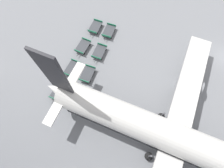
% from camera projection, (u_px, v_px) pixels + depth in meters
% --- Properties ---
extents(airplane, '(32.00, 36.64, 12.59)m').
position_uv_depth(airplane, '(183.00, 142.00, 20.09)').
color(airplane, white).
rests_on(airplane, ground_plane).
extents(baggage_dolly_row_near_col_a, '(3.44, 1.86, 0.92)m').
position_uv_depth(baggage_dolly_row_near_col_a, '(95.00, 27.00, 30.25)').
color(baggage_dolly_row_near_col_a, '#424449').
rests_on(baggage_dolly_row_near_col_a, ground_plane).
extents(baggage_dolly_row_near_col_b, '(3.41, 1.79, 0.92)m').
position_uv_depth(baggage_dolly_row_near_col_b, '(83.00, 46.00, 28.62)').
color(baggage_dolly_row_near_col_b, '#424449').
rests_on(baggage_dolly_row_near_col_b, ground_plane).
extents(baggage_dolly_row_near_col_c, '(3.40, 1.77, 0.92)m').
position_uv_depth(baggage_dolly_row_near_col_c, '(72.00, 68.00, 26.96)').
color(baggage_dolly_row_near_col_c, '#424449').
rests_on(baggage_dolly_row_near_col_c, ground_plane).
extents(baggage_dolly_row_near_col_d, '(3.43, 1.83, 0.92)m').
position_uv_depth(baggage_dolly_row_near_col_d, '(59.00, 91.00, 25.44)').
color(baggage_dolly_row_near_col_d, '#424449').
rests_on(baggage_dolly_row_near_col_d, ground_plane).
extents(baggage_dolly_row_mid_a_col_a, '(3.46, 1.90, 0.92)m').
position_uv_depth(baggage_dolly_row_mid_a_col_a, '(109.00, 31.00, 29.88)').
color(baggage_dolly_row_mid_a_col_a, '#424449').
rests_on(baggage_dolly_row_mid_a_col_a, ground_plane).
extents(baggage_dolly_row_mid_a_col_b, '(3.45, 1.87, 0.92)m').
position_uv_depth(baggage_dolly_row_mid_a_col_b, '(99.00, 52.00, 28.19)').
color(baggage_dolly_row_mid_a_col_b, '#424449').
rests_on(baggage_dolly_row_mid_a_col_b, ground_plane).
extents(baggage_dolly_row_mid_a_col_c, '(3.46, 1.90, 0.92)m').
position_uv_depth(baggage_dolly_row_mid_a_col_c, '(87.00, 74.00, 26.56)').
color(baggage_dolly_row_mid_a_col_c, '#424449').
rests_on(baggage_dolly_row_mid_a_col_c, ground_plane).
extents(baggage_dolly_row_mid_a_col_d, '(3.43, 1.84, 0.92)m').
position_uv_depth(baggage_dolly_row_mid_a_col_d, '(76.00, 99.00, 24.97)').
color(baggage_dolly_row_mid_a_col_d, '#424449').
rests_on(baggage_dolly_row_mid_a_col_d, ground_plane).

